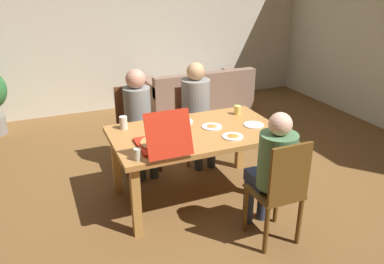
{
  "coord_description": "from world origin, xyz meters",
  "views": [
    {
      "loc": [
        -1.4,
        -3.24,
        2.22
      ],
      "look_at": [
        0.0,
        0.1,
        0.7
      ],
      "focal_mm": 36.08,
      "sensor_mm": 36.0,
      "label": 1
    }
  ],
  "objects_px": {
    "plate_2": "(254,125)",
    "drinking_glass_2": "(123,123)",
    "dining_table": "(196,139)",
    "person_2": "(273,165)",
    "plate_1": "(181,122)",
    "plate_3": "(233,136)",
    "person_0": "(197,105)",
    "chair_2": "(280,190)",
    "chair_0": "(193,118)",
    "chair_1": "(136,125)",
    "drinking_glass_1": "(137,154)",
    "person_1": "(139,113)",
    "drinking_glass_0": "(237,110)",
    "couch": "(198,95)",
    "pizza_box_0": "(161,142)",
    "plate_0": "(212,126)"
  },
  "relations": [
    {
      "from": "dining_table",
      "to": "person_0",
      "type": "relative_size",
      "value": 1.35
    },
    {
      "from": "dining_table",
      "to": "chair_2",
      "type": "xyz_separation_m",
      "value": [
        0.35,
        -0.97,
        -0.13
      ]
    },
    {
      "from": "chair_2",
      "to": "couch",
      "type": "height_order",
      "value": "chair_2"
    },
    {
      "from": "person_0",
      "to": "person_2",
      "type": "distance_m",
      "value": 1.61
    },
    {
      "from": "chair_1",
      "to": "person_2",
      "type": "distance_m",
      "value": 1.93
    },
    {
      "from": "person_0",
      "to": "chair_2",
      "type": "relative_size",
      "value": 1.25
    },
    {
      "from": "plate_0",
      "to": "drinking_glass_0",
      "type": "bearing_deg",
      "value": 28.7
    },
    {
      "from": "plate_2",
      "to": "drinking_glass_1",
      "type": "relative_size",
      "value": 1.99
    },
    {
      "from": "plate_3",
      "to": "drinking_glass_2",
      "type": "distance_m",
      "value": 1.1
    },
    {
      "from": "person_2",
      "to": "chair_1",
      "type": "bearing_deg",
      "value": 111.83
    },
    {
      "from": "person_1",
      "to": "person_2",
      "type": "bearing_deg",
      "value": -66.35
    },
    {
      "from": "chair_0",
      "to": "drinking_glass_0",
      "type": "relative_size",
      "value": 8.86
    },
    {
      "from": "chair_2",
      "to": "plate_3",
      "type": "distance_m",
      "value": 0.74
    },
    {
      "from": "plate_2",
      "to": "chair_1",
      "type": "bearing_deg",
      "value": 133.01
    },
    {
      "from": "pizza_box_0",
      "to": "plate_2",
      "type": "bearing_deg",
      "value": 7.54
    },
    {
      "from": "dining_table",
      "to": "drinking_glass_2",
      "type": "xyz_separation_m",
      "value": [
        -0.65,
        0.34,
        0.15
      ]
    },
    {
      "from": "chair_1",
      "to": "plate_3",
      "type": "xyz_separation_m",
      "value": [
        0.63,
        -1.22,
        0.24
      ]
    },
    {
      "from": "chair_0",
      "to": "chair_2",
      "type": "bearing_deg",
      "value": -90.0
    },
    {
      "from": "dining_table",
      "to": "plate_0",
      "type": "xyz_separation_m",
      "value": [
        0.19,
        0.03,
        0.1
      ]
    },
    {
      "from": "plate_2",
      "to": "plate_3",
      "type": "xyz_separation_m",
      "value": [
        -0.34,
        -0.18,
        0.0
      ]
    },
    {
      "from": "person_0",
      "to": "chair_2",
      "type": "bearing_deg",
      "value": -90.0
    },
    {
      "from": "person_2",
      "to": "person_1",
      "type": "bearing_deg",
      "value": 113.65
    },
    {
      "from": "person_0",
      "to": "person_2",
      "type": "xyz_separation_m",
      "value": [
        0.0,
        -1.61,
        -0.03
      ]
    },
    {
      "from": "chair_2",
      "to": "person_2",
      "type": "relative_size",
      "value": 0.83
    },
    {
      "from": "plate_0",
      "to": "plate_3",
      "type": "height_order",
      "value": "same"
    },
    {
      "from": "chair_1",
      "to": "couch",
      "type": "relative_size",
      "value": 0.56
    },
    {
      "from": "person_0",
      "to": "couch",
      "type": "bearing_deg",
      "value": 66.07
    },
    {
      "from": "chair_1",
      "to": "chair_2",
      "type": "xyz_separation_m",
      "value": [
        0.71,
        -1.92,
        0.02
      ]
    },
    {
      "from": "person_2",
      "to": "plate_2",
      "type": "bearing_deg",
      "value": 70.87
    },
    {
      "from": "chair_0",
      "to": "drinking_glass_2",
      "type": "bearing_deg",
      "value": -149.93
    },
    {
      "from": "dining_table",
      "to": "drinking_glass_2",
      "type": "distance_m",
      "value": 0.74
    },
    {
      "from": "person_2",
      "to": "plate_3",
      "type": "bearing_deg",
      "value": 98.62
    },
    {
      "from": "plate_3",
      "to": "chair_0",
      "type": "bearing_deg",
      "value": 85.93
    },
    {
      "from": "plate_3",
      "to": "drinking_glass_0",
      "type": "height_order",
      "value": "drinking_glass_0"
    },
    {
      "from": "plate_1",
      "to": "plate_3",
      "type": "bearing_deg",
      "value": -60.43
    },
    {
      "from": "dining_table",
      "to": "person_1",
      "type": "xyz_separation_m",
      "value": [
        -0.36,
        0.8,
        0.06
      ]
    },
    {
      "from": "chair_1",
      "to": "drinking_glass_1",
      "type": "xyz_separation_m",
      "value": [
        -0.34,
        -1.34,
        0.29
      ]
    },
    {
      "from": "chair_0",
      "to": "dining_table",
      "type": "bearing_deg",
      "value": -110.99
    },
    {
      "from": "chair_2",
      "to": "drinking_glass_2",
      "type": "height_order",
      "value": "chair_2"
    },
    {
      "from": "person_0",
      "to": "plate_2",
      "type": "bearing_deg",
      "value": -73.47
    },
    {
      "from": "person_2",
      "to": "drinking_glass_1",
      "type": "bearing_deg",
      "value": 157.17
    },
    {
      "from": "plate_2",
      "to": "drinking_glass_2",
      "type": "xyz_separation_m",
      "value": [
        -1.25,
        0.43,
        0.06
      ]
    },
    {
      "from": "plate_1",
      "to": "plate_3",
      "type": "distance_m",
      "value": 0.64
    },
    {
      "from": "chair_1",
      "to": "drinking_glass_1",
      "type": "relative_size",
      "value": 9.3
    },
    {
      "from": "chair_2",
      "to": "chair_0",
      "type": "bearing_deg",
      "value": 90.0
    },
    {
      "from": "plate_1",
      "to": "drinking_glass_0",
      "type": "relative_size",
      "value": 2.47
    },
    {
      "from": "person_0",
      "to": "drinking_glass_2",
      "type": "xyz_separation_m",
      "value": [
        -1.0,
        -0.44,
        0.08
      ]
    },
    {
      "from": "person_2",
      "to": "drinking_glass_2",
      "type": "relative_size",
      "value": 9.15
    },
    {
      "from": "drinking_glass_1",
      "to": "dining_table",
      "type": "bearing_deg",
      "value": 29.15
    },
    {
      "from": "chair_0",
      "to": "drinking_glass_2",
      "type": "xyz_separation_m",
      "value": [
        -1.0,
        -0.58,
        0.3
      ]
    }
  ]
}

